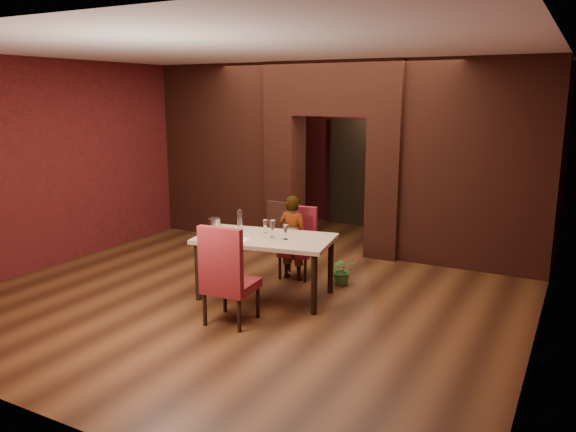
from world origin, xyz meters
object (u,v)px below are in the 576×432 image
at_px(person_seated, 293,237).
at_px(chair_far, 297,243).
at_px(wine_glass_a, 265,227).
at_px(wine_bucket, 215,225).
at_px(potted_plant, 342,270).
at_px(dining_table, 265,267).
at_px(wine_glass_b, 272,229).
at_px(wine_glass_c, 285,232).
at_px(chair_near, 231,273).
at_px(water_bottle, 240,219).

bearing_deg(person_seated, chair_far, -101.41).
height_order(wine_glass_a, wine_bucket, wine_bucket).
xyz_separation_m(wine_bucket, potted_plant, (1.43, 1.06, -0.71)).
distance_m(dining_table, wine_glass_b, 0.54).
relative_size(chair_far, potted_plant, 2.46).
bearing_deg(chair_far, dining_table, -96.71).
height_order(wine_glass_c, wine_bucket, wine_bucket).
xyz_separation_m(chair_near, water_bottle, (-0.60, 1.11, 0.37)).
relative_size(person_seated, wine_glass_a, 6.84).
xyz_separation_m(wine_glass_a, wine_bucket, (-0.62, -0.30, 0.01)).
relative_size(chair_far, wine_glass_a, 5.67).
bearing_deg(chair_far, wine_glass_a, -103.95).
bearing_deg(wine_glass_a, wine_bucket, -154.38).
xyz_separation_m(chair_near, wine_bucket, (-0.80, 0.81, 0.32)).
bearing_deg(wine_glass_b, dining_table, -171.55).
bearing_deg(potted_plant, person_seated, -171.98).
distance_m(chair_far, wine_glass_c, 1.06).
height_order(wine_glass_b, wine_glass_c, wine_glass_b).
bearing_deg(chair_far, wine_bucket, -130.96).
xyz_separation_m(chair_near, wine_glass_c, (0.21, 0.94, 0.32)).
distance_m(wine_glass_a, water_bottle, 0.42).
relative_size(dining_table, person_seated, 1.41).
bearing_deg(water_bottle, wine_glass_a, -1.19).
xyz_separation_m(chair_near, person_seated, (-0.11, 1.77, 0.02)).
distance_m(chair_near, wine_bucket, 1.18).
bearing_deg(dining_table, person_seated, 82.18).
bearing_deg(water_bottle, wine_bucket, -123.54).
distance_m(water_bottle, potted_plant, 1.63).
bearing_deg(wine_glass_b, potted_plant, 56.21).
distance_m(chair_near, person_seated, 1.77).
bearing_deg(wine_glass_c, wine_bucket, -172.56).
bearing_deg(chair_near, wine_glass_c, -106.92).
bearing_deg(wine_glass_b, wine_bucket, -170.33).
bearing_deg(wine_bucket, chair_far, 56.22).
height_order(wine_glass_a, wine_glass_c, wine_glass_c).
bearing_deg(wine_glass_b, person_seated, 98.92).
xyz_separation_m(person_seated, wine_bucket, (-0.69, -0.96, 0.30)).
bearing_deg(dining_table, chair_far, 80.74).
xyz_separation_m(chair_far, wine_bucket, (-0.71, -1.06, 0.41)).
distance_m(chair_near, water_bottle, 1.32).
distance_m(wine_glass_c, water_bottle, 0.83).
bearing_deg(potted_plant, chair_far, -179.74).
bearing_deg(wine_glass_a, potted_plant, 43.17).
distance_m(dining_table, water_bottle, 0.78).
bearing_deg(wine_glass_c, person_seated, 111.70).
xyz_separation_m(chair_far, potted_plant, (0.73, 0.00, -0.31)).
relative_size(wine_glass_b, wine_glass_c, 1.20).
bearing_deg(wine_glass_c, wine_glass_b, 178.15).
bearing_deg(wine_glass_b, chair_far, 96.71).
xyz_separation_m(wine_glass_a, wine_glass_c, (0.40, -0.16, 0.00)).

